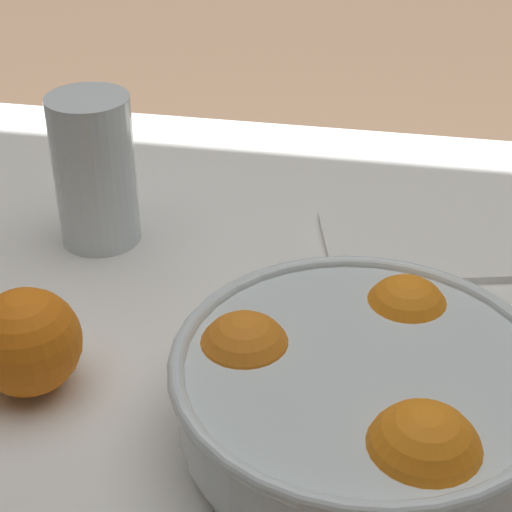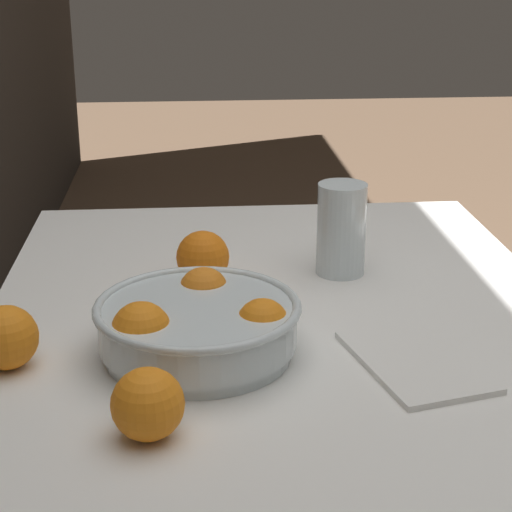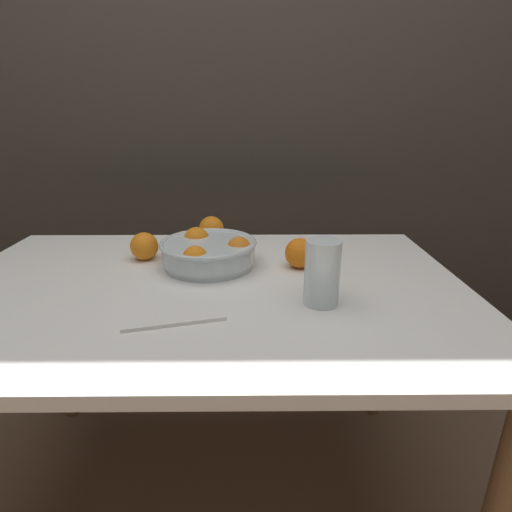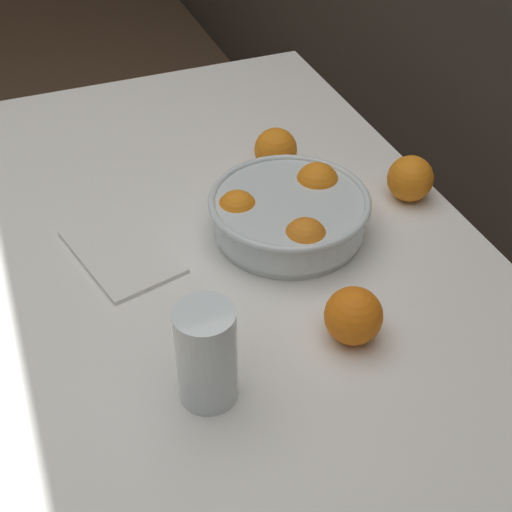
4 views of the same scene
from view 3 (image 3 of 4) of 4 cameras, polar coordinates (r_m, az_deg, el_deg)
name	(u,v)px [view 3 (image 3 of 4)]	position (r m, az deg, el deg)	size (l,w,h in m)	color
ground_plane	(215,494)	(1.47, -5.95, -30.72)	(12.00, 12.00, 0.00)	brown
back_wall	(221,67)	(1.74, -5.03, 25.30)	(8.00, 0.05, 2.60)	#38332D
dining_table	(206,310)	(1.05, -7.20, -7.72)	(1.32, 0.85, 0.72)	white
fruit_bowl	(209,252)	(1.12, -6.73, 0.62)	(0.27, 0.27, 0.09)	silver
juice_glass	(322,276)	(0.90, 9.40, -2.85)	(0.08, 0.08, 0.15)	#F4A314
orange_loose_near_bowl	(211,228)	(1.35, -6.38, 3.93)	(0.08, 0.08, 0.08)	orange
orange_loose_front	(144,246)	(1.21, -15.67, 1.36)	(0.08, 0.08, 0.08)	orange
orange_loose_aside	(300,253)	(1.11, 6.30, 0.42)	(0.08, 0.08, 0.08)	orange
napkin	(173,310)	(0.89, -11.73, -7.61)	(0.21, 0.13, 0.01)	white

